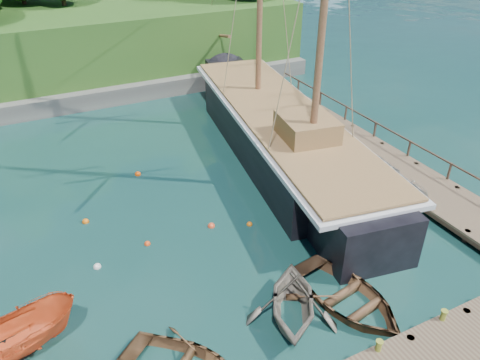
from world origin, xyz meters
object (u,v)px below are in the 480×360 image
object	(u,v)px
rowboat_1	(291,318)
cabin_boat_white	(387,203)
rowboat_2	(346,304)
schooner	(281,137)
motorboat_orange	(17,355)

from	to	relation	value
rowboat_1	cabin_boat_white	xyz separation A→B (m)	(8.66, 4.43, 0.00)
rowboat_2	schooner	size ratio (longest dim) A/B	0.17
rowboat_2	schooner	world-z (taller)	schooner
motorboat_orange	schooner	world-z (taller)	schooner
rowboat_2	motorboat_orange	distance (m)	12.28
rowboat_2	cabin_boat_white	bearing A→B (deg)	26.76
rowboat_1	schooner	xyz separation A→B (m)	(6.43, 11.62, 1.21)
rowboat_1	rowboat_2	bearing A→B (deg)	21.23
rowboat_1	rowboat_2	distance (m)	2.35
rowboat_2	cabin_boat_white	xyz separation A→B (m)	(6.34, 4.80, 0.00)
schooner	rowboat_2	bearing A→B (deg)	-99.66
rowboat_2	cabin_boat_white	world-z (taller)	cabin_boat_white
rowboat_2	rowboat_1	bearing A→B (deg)	160.51
rowboat_1	schooner	size ratio (longest dim) A/B	0.14
motorboat_orange	schooner	xyz separation A→B (m)	(15.94, 8.72, 1.21)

